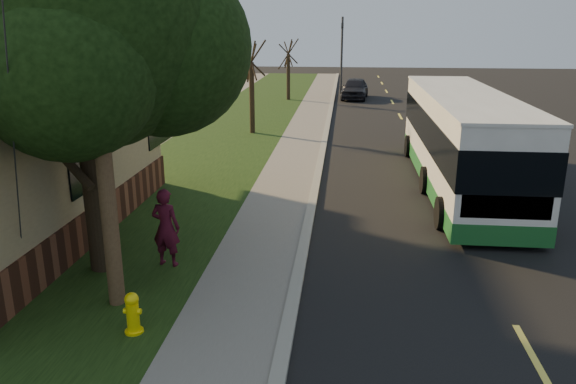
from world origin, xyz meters
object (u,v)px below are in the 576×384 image
Objects in this scene: bare_tree_near at (252,89)px; bare_tree_far at (288,71)px; transit_bus at (461,138)px; skateboarder at (166,227)px; leafy_tree at (84,21)px; fire_hydrant at (133,313)px; utility_pole at (93,55)px; traffic_signal at (342,50)px; distant_car at (355,88)px.

bare_tree_far is (0.50, 12.00, -0.15)m from bare_tree_near.
transit_bus is 10.35m from skateboarder.
bare_tree_far is 21.48m from transit_bus.
transit_bus is (8.10, -8.09, -0.53)m from bare_tree_near.
leafy_tree is 15.66m from bare_tree_near.
skateboarder is at bearing -87.64° from bare_tree_near.
bare_tree_far is (1.17, 27.35, -3.16)m from leafy_tree.
fire_hydrant is 4.37m from utility_pole.
bare_tree_near is 16.52m from traffic_signal.
bare_tree_far reaches higher than transit_bus.
distant_car is at bearing 81.03° from utility_pole.
bare_tree_near is at bearing 135.03° from transit_bus.
utility_pole is at bearing -89.34° from bare_tree_near.
skateboarder is (-3.37, -31.22, -2.23)m from traffic_signal.
utility_pole reaches higher than traffic_signal.
transit_bus is (4.10, -24.09, -1.55)m from traffic_signal.
transit_bus is at bearing -69.28° from bare_tree_far.
distant_car reaches higher than fire_hydrant.
distant_car is at bearing -68.59° from traffic_signal.
skateboarder is (0.63, -15.22, -1.22)m from bare_tree_near.
bare_tree_far is 27.24m from skateboarder.
fire_hydrant is 0.13× the size of traffic_signal.
leafy_tree is 27.56m from bare_tree_far.
bare_tree_far is 0.96× the size of distant_car.
leafy_tree is at bearing -98.47° from traffic_signal.
fire_hydrant is 0.43× the size of skateboarder.
traffic_signal reaches higher than bare_tree_far.
distant_car is at bearing 82.57° from fire_hydrant.
bare_tree_near is 2.49× the size of skateboarder.
leafy_tree is 0.70× the size of transit_bus.
traffic_signal is 31.48m from skateboarder.
skateboarder is at bearing -96.16° from traffic_signal.
utility_pole reaches higher than bare_tree_near.
distant_car is (-3.10, 21.54, -0.90)m from transit_bus.
bare_tree_near is (-0.19, 17.01, -2.48)m from utility_pole.
leafy_tree is 11.93m from transit_bus.
bare_tree_near is (0.67, 15.35, -3.02)m from leafy_tree.
transit_bus is (7.60, -20.09, -0.39)m from bare_tree_far.
fire_hydrant is at bearing -54.62° from utility_pole.
fire_hydrant is 34.25m from traffic_signal.
skateboarder is at bearing 95.59° from fire_hydrant.
leafy_tree is 1.85× the size of distant_car.
transit_bus is at bearing 39.64° from leafy_tree.
utility_pole is 1.94m from leafy_tree.
bare_tree_near is at bearing 90.66° from utility_pole.
fire_hydrant is at bearing -87.14° from bare_tree_near.
utility_pole reaches higher than leafy_tree.
traffic_signal reaches higher than fire_hydrant.
leafy_tree is 1.42× the size of traffic_signal.
transit_bus is at bearing -126.98° from skateboarder.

